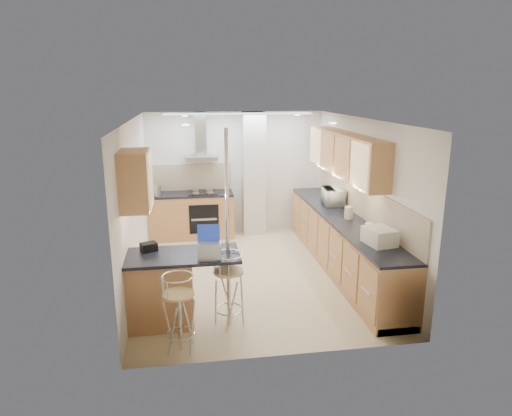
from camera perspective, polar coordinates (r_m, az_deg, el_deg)
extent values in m
plane|color=#D0BB8A|center=(7.58, -0.44, -8.20)|extent=(4.80, 4.80, 0.00)
cube|color=silver|center=(9.51, -2.59, 4.41)|extent=(3.60, 0.04, 2.50)
cube|color=silver|center=(4.92, 3.66, -5.55)|extent=(3.60, 0.04, 2.50)
cube|color=silver|center=(7.15, -14.87, 0.46)|extent=(0.04, 4.80, 2.50)
cube|color=silver|center=(7.65, 13.00, 1.49)|extent=(0.04, 4.80, 2.50)
cube|color=white|center=(6.99, -0.48, 11.02)|extent=(3.60, 4.80, 0.02)
cube|color=#B9774A|center=(7.84, 11.03, 6.60)|extent=(0.34, 3.00, 0.72)
cube|color=#B9774A|center=(5.69, -14.89, 3.36)|extent=(0.34, 0.62, 0.72)
cube|color=beige|center=(7.66, 12.87, 0.98)|extent=(0.03, 4.40, 0.56)
cube|color=beige|center=(9.46, -8.31, 3.78)|extent=(1.70, 0.03, 0.56)
cube|color=silver|center=(9.36, -0.32, 4.26)|extent=(0.45, 0.40, 2.50)
cube|color=#A7AAAC|center=(9.16, -6.82, 6.27)|extent=(0.62, 0.48, 0.08)
cube|color=#A7AAAC|center=(9.24, -6.94, 9.09)|extent=(0.22, 0.20, 0.88)
cylinder|color=silver|center=(5.74, -3.58, -2.57)|extent=(0.05, 0.05, 2.50)
cube|color=black|center=(9.05, -6.51, -1.41)|extent=(0.58, 0.02, 0.58)
cube|color=black|center=(9.24, -6.68, 1.95)|extent=(0.58, 0.50, 0.02)
cube|color=tan|center=(8.78, -2.24, 11.67)|extent=(2.80, 0.35, 0.02)
cube|color=#B9774A|center=(7.77, 10.60, -4.40)|extent=(0.60, 4.40, 0.88)
cube|color=black|center=(7.63, 10.76, -1.14)|extent=(0.63, 4.40, 0.04)
cube|color=#B9774A|center=(9.35, -8.12, -1.00)|extent=(1.70, 0.60, 0.88)
cube|color=black|center=(9.24, -8.22, 1.74)|extent=(1.70, 0.63, 0.04)
cube|color=#B9774A|center=(6.00, -9.20, -10.12)|extent=(1.35, 0.62, 0.90)
cube|color=black|center=(5.82, -9.39, -5.92)|extent=(1.47, 0.72, 0.04)
imported|color=white|center=(8.33, 9.68, 1.45)|extent=(0.43, 0.58, 0.30)
cube|color=#A0A4A8|center=(5.61, -5.84, -5.29)|extent=(0.30, 0.24, 0.20)
cube|color=black|center=(5.99, -13.26, -4.76)|extent=(0.24, 0.21, 0.11)
cylinder|color=beige|center=(8.59, 9.30, 1.50)|extent=(0.14, 0.14, 0.19)
cylinder|color=beige|center=(8.25, 8.94, 0.84)|extent=(0.13, 0.13, 0.16)
cylinder|color=#ADA68B|center=(7.46, 11.51, -0.58)|extent=(0.14, 0.14, 0.20)
cylinder|color=white|center=(6.86, 13.88, -2.38)|extent=(0.10, 0.10, 0.13)
cube|color=beige|center=(6.34, 15.19, -3.44)|extent=(0.40, 0.47, 0.22)
cylinder|color=#A7AAAC|center=(9.09, -12.28, 2.21)|extent=(0.16, 0.16, 0.23)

